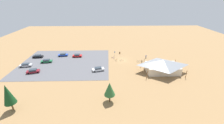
{
  "coord_description": "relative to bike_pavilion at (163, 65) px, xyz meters",
  "views": [
    {
      "loc": [
        5.98,
        57.27,
        25.81
      ],
      "look_at": [
        4.55,
        4.23,
        1.2
      ],
      "focal_mm": 22.9,
      "sensor_mm": 36.0,
      "label": 1
    }
  ],
  "objects": [
    {
      "name": "bicycle_white_lone_west",
      "position": [
        6.99,
        -8.83,
        -2.35
      ],
      "size": [
        1.83,
        0.48,
        0.89
      ],
      "color": "black",
      "rests_on": "ground"
    },
    {
      "name": "car_red_by_curb",
      "position": [
        34.32,
        -15.21,
        -2.02
      ],
      "size": [
        4.26,
        1.94,
        1.35
      ],
      "color": "red",
      "rests_on": "parking_lot_asphalt"
    },
    {
      "name": "car_white_near_entry",
      "position": [
        23.78,
        -1.45,
        -2.02
      ],
      "size": [
        4.77,
        2.89,
        1.35
      ],
      "color": "white",
      "rests_on": "parking_lot_asphalt"
    },
    {
      "name": "bike_pavilion",
      "position": [
        0.0,
        0.0,
        0.0
      ],
      "size": [
        13.87,
        9.45,
        4.92
      ],
      "color": "beige",
      "rests_on": "ground"
    },
    {
      "name": "car_blue_inner_stall",
      "position": [
        41.19,
        -16.46,
        -2.06
      ],
      "size": [
        4.46,
        2.19,
        1.25
      ],
      "color": "#1E42B2",
      "rests_on": "parking_lot_asphalt"
    },
    {
      "name": "bicycle_silver_edge_south",
      "position": [
        4.17,
        -10.1,
        -2.39
      ],
      "size": [
        0.56,
        1.72,
        0.81
      ],
      "color": "black",
      "rests_on": "ground"
    },
    {
      "name": "trash_bin",
      "position": [
        14.26,
        -18.83,
        -2.29
      ],
      "size": [
        0.6,
        0.6,
        0.9
      ],
      "primitive_type": "cylinder",
      "color": "brown",
      "rests_on": "ground"
    },
    {
      "name": "car_black_front_row",
      "position": [
        52.21,
        -14.84,
        -2.02
      ],
      "size": [
        4.5,
        1.95,
        1.37
      ],
      "color": "black",
      "rests_on": "parking_lot_asphalt"
    },
    {
      "name": "visitor_near_lot",
      "position": [
        2.78,
        -12.94,
        -1.9
      ],
      "size": [
        0.37,
        0.36,
        1.62
      ],
      "color": "#2D3347",
      "rests_on": "ground"
    },
    {
      "name": "bicycle_teal_yard_front",
      "position": [
        14.11,
        -10.2,
        -2.4
      ],
      "size": [
        1.68,
        0.53,
        0.79
      ],
      "color": "black",
      "rests_on": "ground"
    },
    {
      "name": "ground",
      "position": [
        13.85,
        -10.83,
        -2.74
      ],
      "size": [
        160.0,
        160.0,
        0.0
      ],
      "primitive_type": "plane",
      "color": "#937047",
      "rests_on": "ground"
    },
    {
      "name": "lot_sign",
      "position": [
        16.92,
        -16.22,
        -1.33
      ],
      "size": [
        0.56,
        0.08,
        2.2
      ],
      "color": "#99999E",
      "rests_on": "ground"
    },
    {
      "name": "pine_midwest",
      "position": [
        19.64,
        15.91,
        1.21
      ],
      "size": [
        2.9,
        2.9,
        5.84
      ],
      "color": "brown",
      "rests_on": "ground"
    },
    {
      "name": "parking_lot_asphalt",
      "position": [
        38.15,
        -9.11,
        -2.72
      ],
      "size": [
        36.59,
        29.2,
        0.05
      ],
      "primitive_type": "cube",
      "color": "#56565B",
      "rests_on": "ground"
    },
    {
      "name": "bicycle_orange_back_row",
      "position": [
        16.48,
        -10.28,
        -2.35
      ],
      "size": [
        1.23,
        1.38,
        0.89
      ],
      "color": "black",
      "rests_on": "ground"
    },
    {
      "name": "bicycle_green_near_porch",
      "position": [
        5.43,
        -8.18,
        -2.38
      ],
      "size": [
        0.48,
        1.75,
        0.77
      ],
      "color": "black",
      "rests_on": "ground"
    },
    {
      "name": "pine_west",
      "position": [
        43.66,
        18.55,
        2.04
      ],
      "size": [
        2.72,
        2.72,
        7.43
      ],
      "color": "brown",
      "rests_on": "ground"
    },
    {
      "name": "bicycle_purple_near_sign",
      "position": [
        17.7,
        -12.94,
        -2.4
      ],
      "size": [
        1.52,
        0.77,
        0.75
      ],
      "color": "black",
      "rests_on": "ground"
    },
    {
      "name": "car_maroon_far_end",
      "position": [
        47.65,
        -0.53,
        -2.0
      ],
      "size": [
        4.72,
        2.88,
        1.4
      ],
      "color": "maroon",
      "rests_on": "parking_lot_asphalt"
    },
    {
      "name": "car_green_aisle_side",
      "position": [
        46.18,
        -9.43,
        -2.01
      ],
      "size": [
        4.64,
        2.25,
        1.37
      ],
      "color": "#1E6B3D",
      "rests_on": "parking_lot_asphalt"
    },
    {
      "name": "car_silver_back_corner",
      "position": [
        52.99,
        -5.69,
        -2.03
      ],
      "size": [
        4.77,
        2.5,
        1.32
      ],
      "color": "#BCBCC1",
      "rests_on": "parking_lot_asphalt"
    },
    {
      "name": "bicycle_yellow_mid_cluster",
      "position": [
        2.26,
        -8.43,
        -2.39
      ],
      "size": [
        0.74,
        1.62,
        0.8
      ],
      "color": "black",
      "rests_on": "ground"
    }
  ]
}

